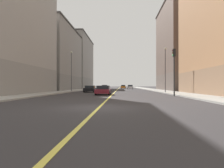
{
  "coord_description": "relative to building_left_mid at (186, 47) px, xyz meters",
  "views": [
    {
      "loc": [
        1.32,
        -12.16,
        1.3
      ],
      "look_at": [
        -1.5,
        47.41,
        1.61
      ],
      "focal_mm": 33.8,
      "sensor_mm": 36.0,
      "label": 1
    }
  ],
  "objects": [
    {
      "name": "building_right_midblock",
      "position": [
        -34.04,
        1.95,
        -2.41
      ],
      "size": [
        11.51,
        23.75,
        16.47
      ],
      "color": "slate",
      "rests_on": "ground"
    },
    {
      "name": "traffic_light_left_near",
      "position": [
        -9.54,
        -27.08,
        -7.01
      ],
      "size": [
        0.4,
        0.32,
        5.59
      ],
      "color": "#2D2D2D",
      "rests_on": "ground"
    },
    {
      "name": "sidewalk_left",
      "position": [
        -7.36,
        8.9,
        -10.57
      ],
      "size": [
        3.52,
        168.0,
        0.15
      ],
      "primitive_type": "cube",
      "color": "#9E9B93",
      "rests_on": "ground"
    },
    {
      "name": "street_lamp_left_near",
      "position": [
        -8.52,
        -17.07,
        -6.04
      ],
      "size": [
        0.36,
        0.36,
        7.4
      ],
      "color": "#4C4C51",
      "rests_on": "ground"
    },
    {
      "name": "lane_center_stripe",
      "position": [
        -17.02,
        8.9,
        -10.64
      ],
      "size": [
        0.16,
        154.0,
        0.01
      ],
      "primitive_type": "cube",
      "color": "#E5D14C",
      "rests_on": "ground"
    },
    {
      "name": "car_maroon",
      "position": [
        -18.2,
        -24.11,
        -10.04
      ],
      "size": [
        1.95,
        4.06,
        1.24
      ],
      "color": "maroon",
      "rests_on": "ground"
    },
    {
      "name": "street_lamp_right_near",
      "position": [
        -25.52,
        -11.85,
        -5.87
      ],
      "size": [
        0.36,
        0.36,
        7.72
      ],
      "color": "#4C4C51",
      "rests_on": "ground"
    },
    {
      "name": "car_orange",
      "position": [
        -15.21,
        27.47,
        -9.98
      ],
      "size": [
        1.92,
        4.01,
        1.35
      ],
      "color": "orange",
      "rests_on": "ground"
    },
    {
      "name": "car_blue",
      "position": [
        -21.18,
        14.46,
        -10.0
      ],
      "size": [
        2.02,
        3.99,
        1.34
      ],
      "color": "#23389E",
      "rests_on": "ground"
    },
    {
      "name": "car_black",
      "position": [
        -21.55,
        -13.8,
        -10.04
      ],
      "size": [
        1.93,
        4.18,
        1.22
      ],
      "color": "black",
      "rests_on": "ground"
    },
    {
      "name": "sidewalk_right",
      "position": [
        -26.68,
        8.9,
        -10.57
      ],
      "size": [
        3.52,
        168.0,
        0.15
      ],
      "primitive_type": "cube",
      "color": "#9E9B93",
      "rests_on": "ground"
    },
    {
      "name": "building_right_distant",
      "position": [
        -34.04,
        28.1,
        -0.8
      ],
      "size": [
        11.51,
        25.79,
        19.69
      ],
      "color": "slate",
      "rests_on": "ground"
    },
    {
      "name": "ground_plane",
      "position": [
        -17.02,
        -40.1,
        -10.65
      ],
      "size": [
        400.0,
        400.0,
        0.0
      ],
      "primitive_type": "plane",
      "color": "#312D2F",
      "rests_on": "ground"
    },
    {
      "name": "car_white",
      "position": [
        -12.89,
        19.86,
        -9.98
      ],
      "size": [
        2.07,
        4.55,
        1.38
      ],
      "color": "white",
      "rests_on": "ground"
    },
    {
      "name": "building_left_mid",
      "position": [
        0.0,
        0.0,
        0.0
      ],
      "size": [
        11.51,
        21.31,
        21.28
      ],
      "color": "brown",
      "rests_on": "ground"
    }
  ]
}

